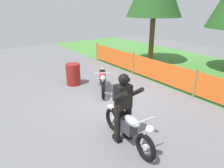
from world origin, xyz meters
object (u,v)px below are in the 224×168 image
at_px(motorcycle_trailing, 128,127).
at_px(oil_drum, 73,74).
at_px(rider_trailing, 123,104).
at_px(motorcycle_lead, 103,80).

distance_m(motorcycle_trailing, oil_drum, 4.39).
height_order(rider_trailing, oil_drum, rider_trailing).
bearing_deg(oil_drum, motorcycle_trailing, -8.91).
height_order(motorcycle_trailing, rider_trailing, rider_trailing).
distance_m(motorcycle_lead, motorcycle_trailing, 3.26).
distance_m(motorcycle_lead, oil_drum, 1.44).
xyz_separation_m(motorcycle_lead, rider_trailing, (2.80, -1.25, 0.50)).
relative_size(motorcycle_lead, motorcycle_trailing, 0.88).
height_order(motorcycle_lead, oil_drum, motorcycle_lead).
xyz_separation_m(motorcycle_trailing, oil_drum, (-4.33, 0.68, -0.01)).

